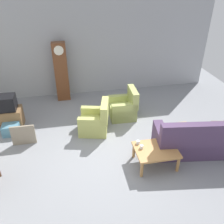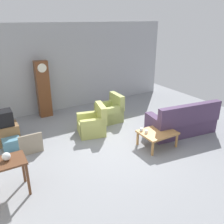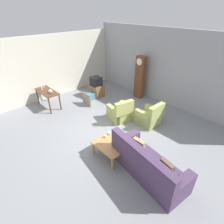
% 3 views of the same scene
% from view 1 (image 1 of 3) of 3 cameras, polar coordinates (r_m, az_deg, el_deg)
% --- Properties ---
extents(ground_plane, '(10.40, 10.40, 0.00)m').
position_cam_1_polar(ground_plane, '(6.11, 0.68, -9.36)').
color(ground_plane, gray).
extents(garage_door_wall, '(8.40, 0.16, 3.20)m').
position_cam_1_polar(garage_door_wall, '(8.55, -4.29, 14.88)').
color(garage_door_wall, '#9EA0A5').
rests_on(garage_door_wall, ground_plane).
extents(couch_floral, '(2.20, 1.16, 1.04)m').
position_cam_1_polar(couch_floral, '(6.25, 19.95, -6.44)').
color(couch_floral, '#4C3856').
rests_on(couch_floral, ground_plane).
extents(armchair_olive_near, '(0.95, 0.92, 0.92)m').
position_cam_1_polar(armchair_olive_near, '(6.66, -4.02, -2.33)').
color(armchair_olive_near, tan).
rests_on(armchair_olive_near, ground_plane).
extents(armchair_olive_far, '(0.81, 0.78, 0.92)m').
position_cam_1_polar(armchair_olive_far, '(7.31, 2.86, 0.97)').
color(armchair_olive_far, '#A1AD5E').
rests_on(armchair_olive_far, ground_plane).
extents(coffee_table_wood, '(0.96, 0.76, 0.44)m').
position_cam_1_polar(coffee_table_wood, '(5.62, 10.45, -9.20)').
color(coffee_table_wood, '#B27F47').
rests_on(coffee_table_wood, ground_plane).
extents(grandfather_clock, '(0.44, 0.30, 2.00)m').
position_cam_1_polar(grandfather_clock, '(8.26, -12.05, 9.33)').
color(grandfather_clock, brown).
rests_on(grandfather_clock, ground_plane).
extents(tv_stand_cabinet, '(0.68, 0.52, 0.56)m').
position_cam_1_polar(tv_stand_cabinet, '(7.47, -23.15, -1.27)').
color(tv_stand_cabinet, brown).
rests_on(tv_stand_cabinet, ground_plane).
extents(tv_crt, '(0.48, 0.44, 0.42)m').
position_cam_1_polar(tv_crt, '(7.24, -23.93, 2.02)').
color(tv_crt, black).
rests_on(tv_crt, tv_stand_cabinet).
extents(framed_picture_leaning, '(0.60, 0.05, 0.56)m').
position_cam_1_polar(framed_picture_leaning, '(6.59, -20.45, -5.21)').
color(framed_picture_leaning, gray).
rests_on(framed_picture_leaning, ground_plane).
extents(storage_box_blue, '(0.45, 0.36, 0.31)m').
position_cam_1_polar(storage_box_blue, '(7.18, -23.01, -3.83)').
color(storage_box_blue, teal).
rests_on(storage_box_blue, ground_plane).
extents(cup_white_porcelain, '(0.08, 0.08, 0.08)m').
position_cam_1_polar(cup_white_porcelain, '(5.52, 7.08, -8.26)').
color(cup_white_porcelain, white).
rests_on(cup_white_porcelain, coffee_table_wood).
extents(cup_blue_rimmed, '(0.09, 0.09, 0.08)m').
position_cam_1_polar(cup_blue_rimmed, '(5.65, 6.26, -7.19)').
color(cup_blue_rimmed, silver).
rests_on(cup_blue_rimmed, coffee_table_wood).
extents(cup_cream_tall, '(0.08, 0.08, 0.09)m').
position_cam_1_polar(cup_cream_tall, '(5.90, 12.97, -5.95)').
color(cup_cream_tall, beige).
rests_on(cup_cream_tall, coffee_table_wood).
extents(bowl_white_stacked, '(0.17, 0.17, 0.08)m').
position_cam_1_polar(bowl_white_stacked, '(5.79, 12.70, -6.82)').
color(bowl_white_stacked, white).
rests_on(bowl_white_stacked, coffee_table_wood).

